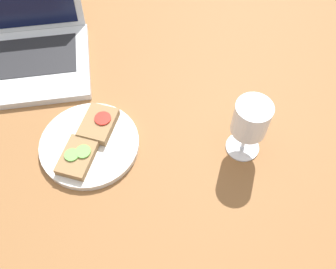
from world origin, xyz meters
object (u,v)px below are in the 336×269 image
laptop (20,50)px  plate (92,144)px  sandwich_with_cucumber (80,157)px  wine_glass (253,121)px  sandwich_with_tomato (101,123)px

laptop → plate: bearing=-60.7°
sandwich_with_cucumber → laptop: 37.18cm
sandwich_with_cucumber → wine_glass: bearing=-2.6°
sandwich_with_cucumber → wine_glass: (36.75, -1.66, 7.85)cm
plate → wine_glass: bearing=-9.3°
sandwich_with_tomato → wine_glass: wine_glass is taller
plate → laptop: laptop is taller
laptop → wine_glass: bearing=-35.0°
sandwich_with_cucumber → sandwich_with_tomato: bearing=58.0°
wine_glass → laptop: laptop is taller
sandwich_with_cucumber → laptop: bearing=113.0°
sandwich_with_cucumber → laptop: laptop is taller
plate → sandwich_with_tomato: (2.54, 4.02, 1.90)cm
plate → sandwich_with_cucumber: 5.00cm
wine_glass → laptop: 62.96cm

